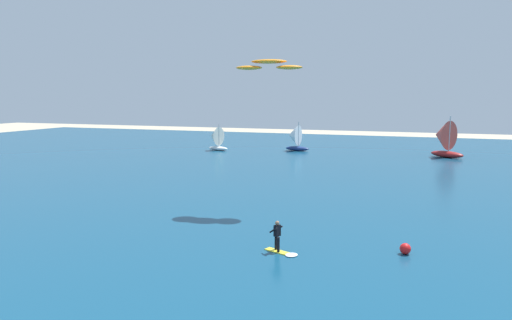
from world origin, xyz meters
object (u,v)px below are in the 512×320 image
at_px(kite, 269,65).
at_px(marker_buoy, 405,249).
at_px(sailboat_outermost, 216,138).
at_px(sailboat_far_right, 294,137).
at_px(kitesurfer, 280,241).
at_px(sailboat_far_left, 443,138).

xyz_separation_m(kite, marker_buoy, (9.81, -7.04, -10.01)).
height_order(kite, sailboat_outermost, kite).
bearing_deg(sailboat_far_right, kitesurfer, -75.71).
height_order(kitesurfer, sailboat_far_right, sailboat_far_right).
bearing_deg(sailboat_outermost, sailboat_far_right, 17.28).
xyz_separation_m(kite, sailboat_outermost, (-19.22, 32.73, -8.49)).
distance_m(kite, marker_buoy, 15.69).
bearing_deg(sailboat_far_left, marker_buoy, -94.05).
bearing_deg(kite, sailboat_far_left, 70.27).
bearing_deg(kite, marker_buoy, -35.64).
distance_m(sailboat_far_right, marker_buoy, 46.81).
height_order(kitesurfer, marker_buoy, kitesurfer).
bearing_deg(sailboat_far_right, marker_buoy, -67.72).
height_order(sailboat_outermost, sailboat_far_right, sailboat_far_right).
height_order(kite, sailboat_far_right, kite).
xyz_separation_m(kite, sailboat_far_right, (-7.92, 36.25, -8.32)).
relative_size(kitesurfer, sailboat_far_left, 0.37).
bearing_deg(marker_buoy, sailboat_far_right, 112.28).
distance_m(kitesurfer, kite, 13.71).
bearing_deg(kitesurfer, sailboat_far_right, 104.29).
bearing_deg(marker_buoy, sailboat_outermost, 126.13).
distance_m(kite, sailboat_far_right, 38.02).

